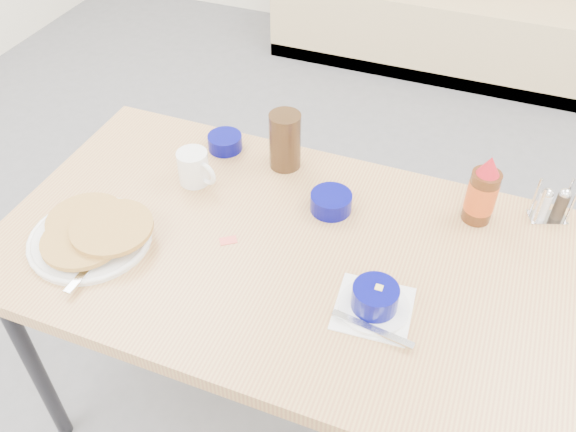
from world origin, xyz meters
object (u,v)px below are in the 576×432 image
(booth_bench, at_px, (445,2))
(amber_tumbler, at_px, (285,141))
(condiment_caddy, at_px, (551,206))
(creamer_bowl, at_px, (225,142))
(butter_bowl, at_px, (331,202))
(grits_setting, at_px, (375,301))
(coffee_mug, at_px, (194,167))
(dining_table, at_px, (282,264))
(pancake_plate, at_px, (92,234))
(syrup_bottle, at_px, (482,193))

(booth_bench, distance_m, amber_tumbler, 2.29)
(booth_bench, distance_m, condiment_caddy, 2.32)
(creamer_bowl, xyz_separation_m, amber_tumbler, (0.19, -0.01, 0.06))
(creamer_bowl, bearing_deg, butter_bowl, -20.81)
(grits_setting, xyz_separation_m, condiment_caddy, (0.34, 0.45, 0.01))
(booth_bench, xyz_separation_m, grits_setting, (0.26, -2.64, 0.44))
(coffee_mug, height_order, condiment_caddy, condiment_caddy)
(dining_table, bearing_deg, pancake_plate, -161.61)
(pancake_plate, xyz_separation_m, amber_tumbler, (0.33, 0.45, 0.06))
(creamer_bowl, bearing_deg, pancake_plate, -106.86)
(pancake_plate, distance_m, butter_bowl, 0.60)
(grits_setting, relative_size, syrup_bottle, 1.01)
(pancake_plate, height_order, amber_tumbler, amber_tumbler)
(booth_bench, xyz_separation_m, condiment_caddy, (0.59, -2.19, 0.45))
(booth_bench, xyz_separation_m, coffee_mug, (-0.31, -2.39, 0.46))
(booth_bench, distance_m, creamer_bowl, 2.28)
(coffee_mug, distance_m, amber_tumbler, 0.26)
(coffee_mug, xyz_separation_m, grits_setting, (0.57, -0.25, -0.02))
(creamer_bowl, height_order, syrup_bottle, syrup_bottle)
(dining_table, height_order, creamer_bowl, creamer_bowl)
(grits_setting, xyz_separation_m, amber_tumbler, (-0.37, 0.41, 0.05))
(coffee_mug, bearing_deg, amber_tumbler, 38.28)
(coffee_mug, distance_m, creamer_bowl, 0.17)
(coffee_mug, bearing_deg, booth_bench, 82.59)
(booth_bench, relative_size, condiment_caddy, 16.90)
(dining_table, bearing_deg, condiment_caddy, 29.84)
(booth_bench, height_order, pancake_plate, booth_bench)
(butter_bowl, bearing_deg, coffee_mug, -176.14)
(creamer_bowl, relative_size, amber_tumbler, 0.60)
(dining_table, xyz_separation_m, coffee_mug, (-0.31, 0.15, 0.11))
(dining_table, relative_size, coffee_mug, 11.62)
(amber_tumbler, bearing_deg, pancake_plate, -126.12)
(creamer_bowl, xyz_separation_m, butter_bowl, (0.37, -0.14, 0.00))
(booth_bench, relative_size, butter_bowl, 17.73)
(amber_tumbler, relative_size, syrup_bottle, 0.85)
(coffee_mug, distance_m, syrup_bottle, 0.74)
(dining_table, relative_size, creamer_bowl, 14.18)
(condiment_caddy, bearing_deg, amber_tumbler, 162.79)
(grits_setting, height_order, amber_tumbler, amber_tumbler)
(condiment_caddy, bearing_deg, dining_table, -170.35)
(butter_bowl, bearing_deg, dining_table, -111.31)
(dining_table, xyz_separation_m, syrup_bottle, (0.42, 0.27, 0.15))
(butter_bowl, height_order, syrup_bottle, syrup_bottle)
(dining_table, distance_m, pancake_plate, 0.47)
(grits_setting, relative_size, creamer_bowl, 1.98)
(booth_bench, xyz_separation_m, dining_table, (0.00, -2.53, 0.35))
(dining_table, height_order, pancake_plate, pancake_plate)
(amber_tumbler, distance_m, condiment_caddy, 0.71)
(dining_table, xyz_separation_m, creamer_bowl, (-0.30, 0.31, 0.08))
(syrup_bottle, bearing_deg, butter_bowl, -163.99)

